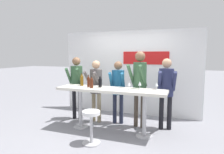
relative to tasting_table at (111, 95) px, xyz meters
The scene contains 16 objects.
ground_plane 0.86m from the tasting_table, ahead, with size 40.00×40.00×0.00m, color gray.
back_wall 1.62m from the tasting_table, 89.84° to the left, with size 4.10×0.12×2.46m.
tasting_table is the anchor object (origin of this frame).
bar_stool 0.84m from the tasting_table, 101.35° to the right, with size 0.37×0.37×0.67m.
person_far_left 1.33m from the tasting_table, 155.23° to the left, with size 0.42×0.54×1.70m.
person_left 0.80m from the tasting_table, 139.45° to the left, with size 0.42×0.53×1.62m.
person_center_left 0.61m from the tasting_table, 92.41° to the left, with size 0.42×0.53×1.60m.
person_center 0.81m from the tasting_table, 43.61° to the left, with size 0.45×0.59×1.85m.
person_center_right 1.32m from the tasting_table, 27.11° to the left, with size 0.46×0.57×1.68m.
wine_bottle_0 0.86m from the tasting_table, behind, with size 0.08×0.08×0.31m.
wine_bottle_1 0.52m from the tasting_table, 166.82° to the right, with size 0.08×0.08×0.27m.
wine_bottle_2 0.63m from the tasting_table, behind, with size 0.06×0.06×0.29m.
wine_bottle_3 0.40m from the tasting_table, 166.08° to the left, with size 0.08×0.08×0.26m.
wine_glass_0 1.05m from the tasting_table, ahead, with size 0.07×0.07×0.18m.
wine_glass_1 0.52m from the tasting_table, ahead, with size 0.07×0.07×0.18m.
wine_glass_2 0.71m from the tasting_table, 10.75° to the left, with size 0.07×0.07×0.18m.
Camera 1 is at (1.57, -4.14, 1.78)m, focal length 32.00 mm.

